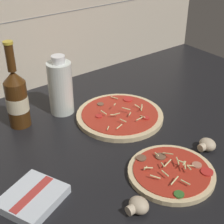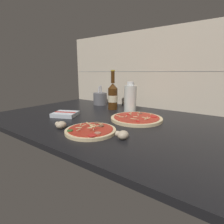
{
  "view_description": "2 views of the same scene",
  "coord_description": "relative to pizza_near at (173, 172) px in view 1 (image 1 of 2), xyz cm",
  "views": [
    {
      "loc": [
        -54.99,
        -70.65,
        64.07
      ],
      "look_at": [
        -1.6,
        0.17,
        11.17
      ],
      "focal_mm": 55.0,
      "sensor_mm": 36.0,
      "label": 1
    },
    {
      "loc": [
        52.47,
        -79.76,
        29.29
      ],
      "look_at": [
        -4.35,
        -1.37,
        7.29
      ],
      "focal_mm": 28.0,
      "sensor_mm": 36.0,
      "label": 2
    }
  ],
  "objects": [
    {
      "name": "counter_slab",
      "position": [
        -0.5,
        24.03,
        -2.1
      ],
      "size": [
        160.0,
        90.0,
        2.5
      ],
      "color": "black",
      "rests_on": "ground"
    },
    {
      "name": "mushroom_left",
      "position": [
        15.76,
        1.6,
        0.96
      ],
      "size": [
        5.42,
        5.16,
        3.61
      ],
      "color": "beige",
      "rests_on": "counter_slab"
    },
    {
      "name": "oil_bottle",
      "position": [
        -6.95,
        46.71,
        8.68
      ],
      "size": [
        8.28,
        8.28,
        20.71
      ],
      "color": "silver",
      "rests_on": "counter_slab"
    },
    {
      "name": "pizza_far",
      "position": [
        6.43,
        31.12,
        0.08
      ],
      "size": [
        29.44,
        29.44,
        4.58
      ],
      "color": "beige",
      "rests_on": "counter_slab"
    },
    {
      "name": "mushroom_right",
      "position": [
        -16.08,
        -4.4,
        0.99
      ],
      "size": [
        5.51,
        5.25,
        3.67
      ],
      "color": "beige",
      "rests_on": "counter_slab"
    },
    {
      "name": "tile_backsplash",
      "position": [
        -0.5,
        69.53,
        26.65
      ],
      "size": [
        160.0,
        1.13,
        60.0
      ],
      "color": "beige",
      "rests_on": "ground"
    },
    {
      "name": "beer_bottle",
      "position": [
        -22.21,
        47.6,
        9.22
      ],
      "size": [
        7.01,
        7.01,
        28.51
      ],
      "color": "#47280F",
      "rests_on": "counter_slab"
    },
    {
      "name": "dish_towel",
      "position": [
        -34.34,
        13.33,
        0.37
      ],
      "size": [
        18.07,
        17.17,
        2.56
      ],
      "color": "silver",
      "rests_on": "counter_slab"
    },
    {
      "name": "pizza_near",
      "position": [
        0.0,
        0.0,
        0.0
      ],
      "size": [
        23.33,
        23.33,
        4.23
      ],
      "color": "beige",
      "rests_on": "counter_slab"
    }
  ]
}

